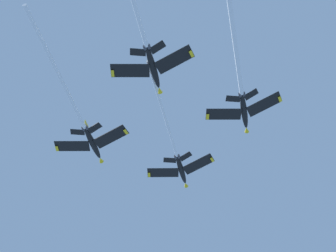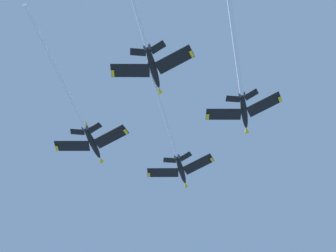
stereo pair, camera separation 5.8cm
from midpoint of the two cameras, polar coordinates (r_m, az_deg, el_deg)
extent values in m
ellipsoid|color=black|center=(127.56, 1.71, -5.75)|extent=(10.71, 6.91, 6.53)
cone|color=yellow|center=(132.52, 2.30, -7.65)|extent=(2.30, 2.00, 1.78)
ellipsoid|color=black|center=(129.51, 1.86, -6.17)|extent=(3.03, 2.29, 2.05)
cube|color=black|center=(127.34, -0.68, -6.10)|extent=(8.57, 8.84, 1.77)
cube|color=yellow|center=(127.68, -2.51, -6.39)|extent=(1.70, 1.65, 0.90)
cube|color=black|center=(126.71, 3.98, -4.98)|extent=(5.54, 9.55, 1.77)
cube|color=yellow|center=(126.57, 5.75, -4.41)|extent=(1.79, 1.11, 0.90)
cube|color=black|center=(124.13, 0.22, -4.49)|extent=(3.78, 3.69, 0.94)
cube|color=black|center=(123.85, 2.27, -3.99)|extent=(2.34, 3.86, 0.94)
cube|color=yellow|center=(125.10, 1.18, -3.85)|extent=(3.05, 1.80, 3.57)
cylinder|color=#38383D|center=(123.36, 0.97, -4.07)|extent=(1.48, 1.31, 1.16)
cylinder|color=#38383D|center=(123.31, 1.38, -3.97)|extent=(1.48, 1.31, 1.16)
cylinder|color=white|center=(112.28, -0.58, 1.69)|extent=(26.19, 14.97, 15.05)
ellipsoid|color=black|center=(116.76, -9.82, -2.21)|extent=(10.57, 6.89, 6.87)
cone|color=yellow|center=(121.27, -8.79, -4.36)|extent=(2.31, 2.01, 1.81)
ellipsoid|color=black|center=(118.58, -9.49, -2.70)|extent=(3.01, 2.29, 2.12)
cube|color=black|center=(117.53, -12.40, -2.56)|extent=(8.55, 8.79, 1.88)
cube|color=yellow|center=(118.64, -14.30, -2.86)|extent=(1.68, 1.64, 0.96)
cube|color=black|center=(115.02, -7.46, -1.38)|extent=(5.53, 9.54, 1.88)
cube|color=yellow|center=(114.18, -5.54, -0.76)|extent=(1.77, 1.11, 0.96)
cube|color=black|center=(114.10, -11.73, -0.76)|extent=(3.77, 3.66, 0.99)
cube|color=black|center=(113.00, -9.56, -0.23)|extent=(2.34, 3.86, 0.99)
cube|color=yellow|center=(114.69, -10.60, -0.09)|extent=(3.09, 1.84, 3.60)
cylinder|color=#38383D|center=(113.06, -11.00, -0.30)|extent=(1.49, 1.31, 1.18)
cylinder|color=#38383D|center=(112.84, -10.57, -0.20)|extent=(1.49, 1.31, 1.18)
cylinder|color=white|center=(102.74, -14.13, 6.68)|extent=(27.76, 16.16, 17.37)
ellipsoid|color=black|center=(113.65, 9.88, 1.88)|extent=(10.60, 6.91, 6.79)
cone|color=yellow|center=(118.28, 10.19, -0.49)|extent=(2.31, 2.01, 1.81)
ellipsoid|color=black|center=(115.51, 9.91, 1.31)|extent=(3.02, 2.29, 2.10)
cube|color=black|center=(112.56, 7.24, 1.52)|extent=(8.56, 8.80, 1.85)
cube|color=yellow|center=(112.25, 5.18, 1.19)|extent=(1.68, 1.64, 0.94)
cube|color=black|center=(113.76, 12.44, 2.76)|extent=(5.54, 9.55, 1.85)
cube|color=yellow|center=(114.37, 14.39, 3.37)|extent=(1.78, 1.11, 0.94)
cube|color=black|center=(110.09, 8.48, 3.51)|extent=(3.78, 3.67, 0.98)
cube|color=black|center=(110.62, 10.78, 4.05)|extent=(2.34, 3.86, 0.98)
cube|color=yellow|center=(111.52, 9.47, 4.15)|extent=(3.08, 1.84, 3.60)
cylinder|color=#38383D|center=(109.69, 9.37, 4.01)|extent=(1.49, 1.31, 1.17)
cylinder|color=#38383D|center=(109.79, 9.83, 4.11)|extent=(1.49, 1.31, 1.17)
cylinder|color=white|center=(99.66, 8.62, 11.42)|extent=(26.68, 15.61, 16.44)
ellipsoid|color=black|center=(102.39, -1.97, 7.61)|extent=(10.64, 6.97, 6.64)
cone|color=yellow|center=(106.25, -1.12, 4.72)|extent=(2.31, 2.01, 1.79)
ellipsoid|color=black|center=(104.06, -1.72, 6.87)|extent=(3.02, 2.30, 2.07)
cube|color=black|center=(102.34, -4.97, 7.21)|extent=(8.59, 8.80, 1.81)
cube|color=yellow|center=(102.84, -7.23, 6.81)|extent=(1.69, 1.65, 0.92)
cube|color=black|center=(101.66, 0.86, 8.65)|extent=(5.59, 9.56, 1.81)
cube|color=yellow|center=(101.63, 3.09, 9.36)|extent=(1.79, 1.12, 0.92)
cube|color=black|center=(99.89, -3.94, 9.58)|extent=(3.79, 3.67, 0.96)
cube|color=black|center=(99.59, -1.37, 10.22)|extent=(2.36, 3.86, 0.96)
cube|color=yellow|center=(101.01, -2.69, 10.22)|extent=(3.05, 1.84, 3.58)
cylinder|color=#38383D|center=(99.24, -3.02, 10.19)|extent=(1.49, 1.31, 1.17)
cylinder|color=#38383D|center=(99.18, -2.51, 10.32)|extent=(1.49, 1.31, 1.17)
camera|label=1|loc=(0.03, 89.99, -0.05)|focal=46.75mm
camera|label=2|loc=(0.03, -90.01, 0.05)|focal=46.75mm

